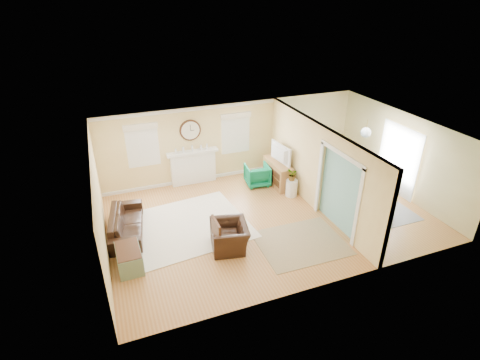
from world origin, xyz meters
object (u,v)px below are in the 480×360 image
at_px(sofa, 126,223).
at_px(dining_table, 359,194).
at_px(green_chair, 257,175).
at_px(credenza, 278,173).
at_px(eames_chair, 230,236).

xyz_separation_m(sofa, dining_table, (6.83, -0.92, 0.01)).
bearing_deg(green_chair, dining_table, 143.76).
bearing_deg(sofa, dining_table, -89.46).
bearing_deg(credenza, green_chair, 161.44).
relative_size(green_chair, dining_table, 0.44).
bearing_deg(green_chair, sofa, 23.28).
xyz_separation_m(sofa, green_chair, (4.40, 1.33, 0.05)).
bearing_deg(credenza, eames_chair, -134.61).
height_order(eames_chair, credenza, credenza).
bearing_deg(eames_chair, credenza, 146.36).
relative_size(green_chair, credenza, 0.55).
relative_size(sofa, credenza, 1.49).
bearing_deg(sofa, eames_chair, -115.60).
bearing_deg(credenza, sofa, -167.60).
bearing_deg(green_chair, eames_chair, 61.85).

